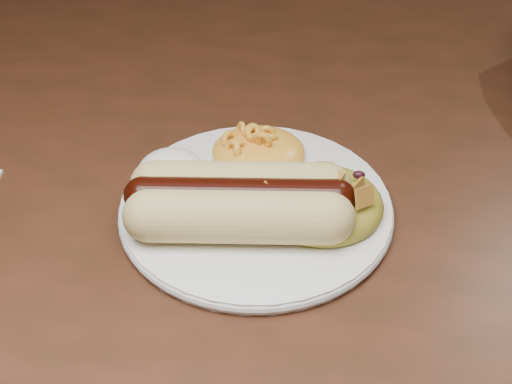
{
  "coord_description": "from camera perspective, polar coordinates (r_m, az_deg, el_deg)",
  "views": [
    {
      "loc": [
        0.11,
        -0.53,
        1.1
      ],
      "look_at": [
        0.08,
        -0.13,
        0.77
      ],
      "focal_mm": 50.0,
      "sensor_mm": 36.0,
      "label": 1
    }
  ],
  "objects": [
    {
      "name": "hotdog",
      "position": [
        0.5,
        -1.31,
        -0.68
      ],
      "size": [
        0.14,
        0.08,
        0.04
      ],
      "rotation": [
        0.0,
        0.0,
        0.06
      ],
      "color": "#D6C37C",
      "rests_on": "plate"
    },
    {
      "name": "sour_cream",
      "position": [
        0.54,
        -6.87,
        2.16
      ],
      "size": [
        0.07,
        0.07,
        0.03
      ],
      "primitive_type": "ellipsoid",
      "rotation": [
        0.0,
        0.0,
        -0.32
      ],
      "color": "white",
      "rests_on": "plate"
    },
    {
      "name": "taco_salad",
      "position": [
        0.51,
        5.33,
        -0.18
      ],
      "size": [
        0.09,
        0.09,
        0.04
      ],
      "rotation": [
        0.0,
        0.0,
        -0.03
      ],
      "color": "orange",
      "rests_on": "plate"
    },
    {
      "name": "table",
      "position": [
        0.7,
        -5.59,
        -0.11
      ],
      "size": [
        1.6,
        0.9,
        0.75
      ],
      "color": "#451F13",
      "rests_on": "floor"
    },
    {
      "name": "plate",
      "position": [
        0.53,
        -0.0,
        -1.27
      ],
      "size": [
        0.24,
        0.24,
        0.01
      ],
      "primitive_type": "cylinder",
      "rotation": [
        0.0,
        0.0,
        -0.21
      ],
      "color": "white",
      "rests_on": "table"
    },
    {
      "name": "mac_and_cheese",
      "position": [
        0.56,
        0.2,
        4.09
      ],
      "size": [
        0.09,
        0.08,
        0.03
      ],
      "primitive_type": "ellipsoid",
      "rotation": [
        0.0,
        0.0,
        -0.24
      ],
      "color": "orange",
      "rests_on": "plate"
    }
  ]
}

